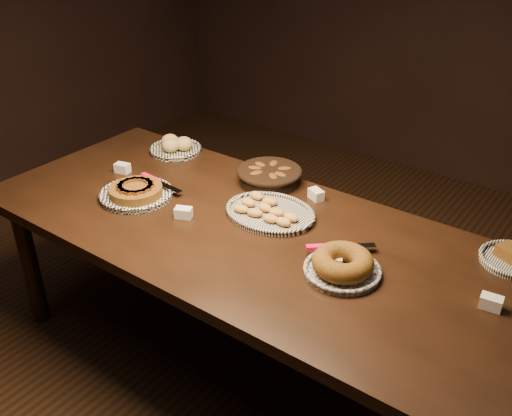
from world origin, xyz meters
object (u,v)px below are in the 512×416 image
Objects in this scene: apple_tart_plate at (136,192)px; madeleine_platter at (269,212)px; bundt_cake_plate at (342,265)px; buffet_table at (252,244)px.

apple_tart_plate reaches higher than madeleine_platter.
bundt_cake_plate is (1.02, 0.03, 0.01)m from apple_tart_plate.
madeleine_platter is 1.10× the size of bundt_cake_plate.
madeleine_platter is at bearing 35.59° from apple_tart_plate.
madeleine_platter is (0.57, 0.21, -0.01)m from apple_tart_plate.
buffet_table is 6.75× the size of bundt_cake_plate.
apple_tart_plate is 0.84× the size of madeleine_platter.
buffet_table is 0.16m from madeleine_platter.
bundt_cake_plate reaches higher than madeleine_platter.
bundt_cake_plate reaches higher than apple_tart_plate.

